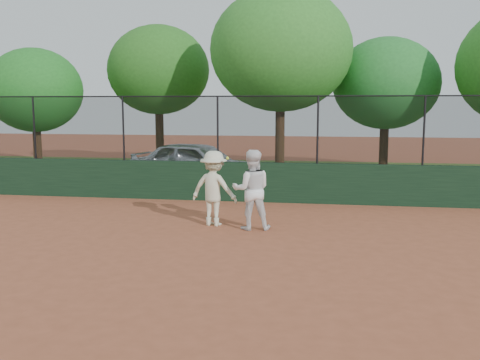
# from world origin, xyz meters

# --- Properties ---
(ground) EXTENTS (80.00, 80.00, 0.00)m
(ground) POSITION_xyz_m (0.00, 0.00, 0.00)
(ground) COLOR #A65435
(ground) RESTS_ON ground
(back_wall) EXTENTS (26.00, 0.20, 1.20)m
(back_wall) POSITION_xyz_m (0.00, 6.00, 0.60)
(back_wall) COLOR #16321C
(back_wall) RESTS_ON ground
(grass_strip) EXTENTS (36.00, 12.00, 0.01)m
(grass_strip) POSITION_xyz_m (0.00, 12.00, 0.00)
(grass_strip) COLOR #324E18
(grass_strip) RESTS_ON ground
(parked_car) EXTENTS (5.19, 3.07, 1.66)m
(parked_car) POSITION_xyz_m (-1.73, 8.41, 0.83)
(parked_car) COLOR silver
(parked_car) RESTS_ON ground
(player_second) EXTENTS (1.04, 0.88, 1.89)m
(player_second) POSITION_xyz_m (1.04, 2.40, 0.95)
(player_second) COLOR white
(player_second) RESTS_ON ground
(player_main) EXTENTS (1.30, 0.93, 1.83)m
(player_main) POSITION_xyz_m (0.08, 2.66, 0.91)
(player_main) COLOR beige
(player_main) RESTS_ON ground
(fence_assembly) EXTENTS (26.00, 0.06, 2.00)m
(fence_assembly) POSITION_xyz_m (-0.03, 6.00, 2.24)
(fence_assembly) COLOR black
(fence_assembly) RESTS_ON back_wall
(tree_0) EXTENTS (4.13, 3.75, 5.32)m
(tree_0) POSITION_xyz_m (-9.59, 11.49, 3.52)
(tree_0) COLOR #452B18
(tree_0) RESTS_ON ground
(tree_1) EXTENTS (4.44, 4.04, 6.33)m
(tree_1) POSITION_xyz_m (-4.50, 12.81, 4.40)
(tree_1) COLOR #422B16
(tree_1) RESTS_ON ground
(tree_2) EXTENTS (5.30, 4.82, 7.23)m
(tree_2) POSITION_xyz_m (1.01, 10.39, 4.93)
(tree_2) COLOR #472E19
(tree_2) RESTS_ON ground
(tree_3) EXTENTS (4.18, 3.80, 5.56)m
(tree_3) POSITION_xyz_m (5.03, 12.11, 3.74)
(tree_3) COLOR #3C2614
(tree_3) RESTS_ON ground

